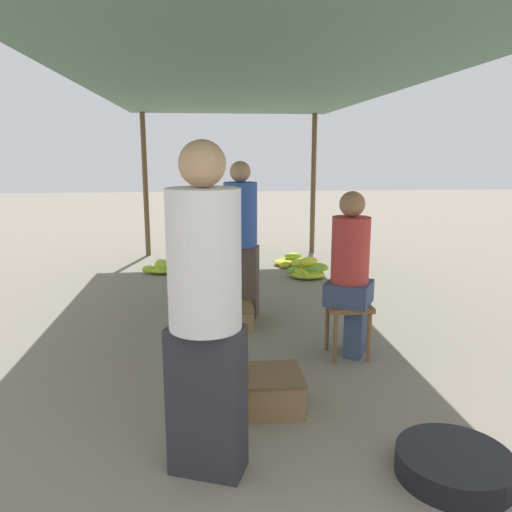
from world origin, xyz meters
The scene contains 14 objects.
canopy_post_back_left centered at (-1.35, 6.53, 1.13)m, with size 0.08×0.08×2.25m, color brown.
canopy_post_back_right centered at (1.35, 6.53, 1.13)m, with size 0.08×0.08×2.25m, color brown.
canopy_tarp centered at (0.00, 3.41, 2.27)m, with size 3.10×6.63×0.04m, color #567A60.
vendor_foreground centered at (-0.42, 0.81, 0.88)m, with size 0.47×0.47×1.70m.
stool centered at (0.71, 2.20, 0.36)m, with size 0.34×0.34×0.45m.
vendor_seated centered at (0.73, 2.21, 0.71)m, with size 0.46×0.46×1.35m.
basin_black centered at (0.83, 0.62, 0.07)m, with size 0.59×0.59×0.13m.
banana_pile_left_0 centered at (-1.03, 5.30, 0.07)m, with size 0.54×0.43×0.19m.
banana_pile_left_1 centered at (-0.76, 5.84, 0.10)m, with size 0.51×0.47×0.23m.
banana_pile_right_0 centered at (0.92, 4.80, 0.10)m, with size 0.57×0.40×0.28m.
banana_pile_right_1 centered at (0.85, 5.54, 0.07)m, with size 0.51×0.56×0.19m.
crate_near centered at (-0.19, 3.01, 0.10)m, with size 0.43×0.43×0.20m.
crate_mid centered at (-0.01, 1.42, 0.12)m, with size 0.41×0.41×0.24m.
shopper_walking_mid centered at (-0.07, 3.33, 0.81)m, with size 0.41×0.41×1.56m.
Camera 1 is at (-0.41, -1.55, 1.64)m, focal length 35.00 mm.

